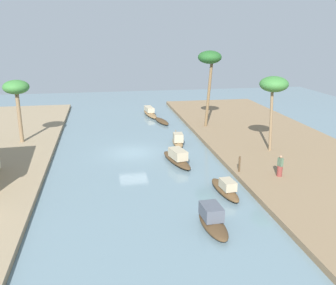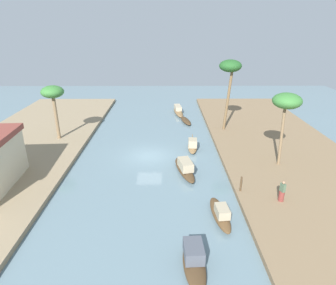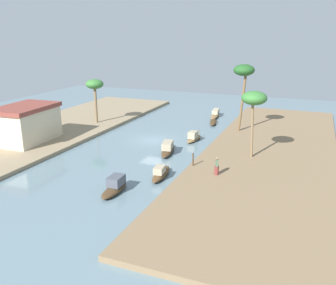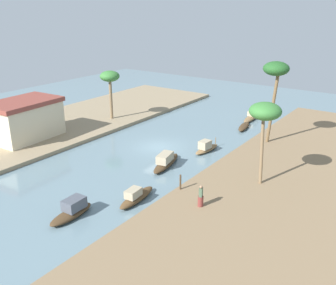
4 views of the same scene
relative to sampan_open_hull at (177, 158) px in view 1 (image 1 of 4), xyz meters
name	(u,v)px [view 1 (image 1 of 4)]	position (x,y,z in m)	size (l,w,h in m)	color
river_water	(133,153)	(3.45, 3.30, -0.46)	(70.77, 70.77, 0.00)	slate
riverbank_left	(273,143)	(3.45, -9.89, -0.26)	(44.39, 12.65, 0.38)	#846B4C
sampan_open_hull	(177,158)	(0.00, 0.00, 0.00)	(4.91, 2.09, 1.23)	#47331E
sampan_with_red_awning	(225,189)	(-6.41, -1.95, -0.08)	(4.00, 1.31, 1.10)	brown
sampan_midstream	(178,140)	(5.13, -1.11, -0.04)	(3.55, 1.17, 1.15)	brown
sampan_with_tall_canopy	(212,220)	(-10.52, 0.16, 0.01)	(3.60, 1.31, 1.23)	#47331E
sampan_foreground	(162,121)	(14.02, -1.00, -0.24)	(3.81, 1.64, 0.44)	#47331E
sampan_upstream_small	(150,112)	(18.26, -0.16, -0.06)	(5.42, 1.62, 1.04)	brown
person_on_near_bank	(280,168)	(-4.93, -6.46, 0.55)	(0.48, 0.48, 1.56)	brown
mooring_post	(239,164)	(-3.61, -3.93, 0.51)	(0.14, 0.14, 1.17)	#4C3823
palm_tree_left_near	(274,86)	(0.85, -8.30, 5.54)	(2.37, 2.37, 6.39)	#7F6647
palm_tree_left_far	(210,60)	(10.22, -5.48, 6.99)	(2.46, 2.46, 8.02)	brown
palm_tree_right_tall	(16,89)	(7.34, 13.30, 4.83)	(2.31, 2.31, 5.76)	#7F6647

